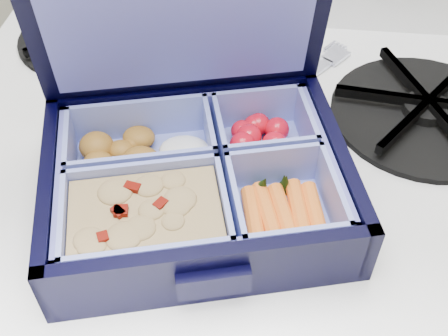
# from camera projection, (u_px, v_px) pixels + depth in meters

# --- Properties ---
(bento_box) EXTENTS (0.30, 0.26, 0.06)m
(bento_box) POSITION_uv_depth(u_px,v_px,m) (197.00, 182.00, 0.48)
(bento_box) COLOR black
(bento_box) RESTS_ON stove
(burner_grate) EXTENTS (0.21, 0.21, 0.03)m
(burner_grate) POSITION_uv_depth(u_px,v_px,m) (427.00, 107.00, 0.58)
(burner_grate) COLOR black
(burner_grate) RESTS_ON stove
(burner_grate_rear) EXTENTS (0.19, 0.19, 0.02)m
(burner_grate_rear) POSITION_uv_depth(u_px,v_px,m) (85.00, 33.00, 0.68)
(burner_grate_rear) COLOR black
(burner_grate_rear) RESTS_ON stove
(fork) EXTENTS (0.14, 0.17, 0.01)m
(fork) POSITION_uv_depth(u_px,v_px,m) (287.00, 91.00, 0.61)
(fork) COLOR silver
(fork) RESTS_ON stove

